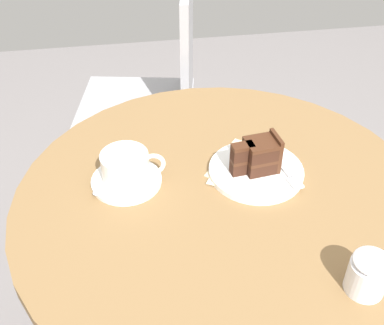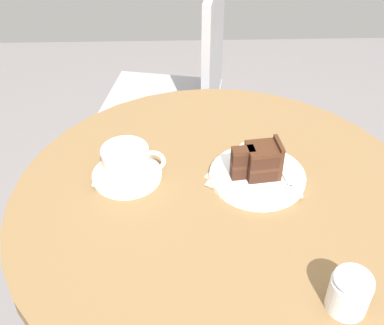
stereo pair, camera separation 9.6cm
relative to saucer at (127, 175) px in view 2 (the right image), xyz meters
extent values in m
cylinder|color=brown|center=(0.19, -0.07, -0.02)|extent=(0.83, 0.83, 0.03)
cylinder|color=silver|center=(0.19, -0.07, -0.36)|extent=(0.07, 0.07, 0.64)
cylinder|color=white|center=(0.00, 0.00, 0.00)|extent=(0.14, 0.14, 0.01)
cylinder|color=white|center=(0.00, 0.00, 0.04)|extent=(0.09, 0.09, 0.06)
cylinder|color=#D6B789|center=(0.00, 0.00, 0.07)|extent=(0.08, 0.08, 0.00)
torus|color=white|center=(0.06, 0.00, 0.04)|extent=(0.05, 0.01, 0.05)
cube|color=silver|center=(0.00, -0.04, 0.01)|extent=(0.09, 0.01, 0.00)
ellipsoid|color=silver|center=(-0.06, -0.04, 0.01)|extent=(0.02, 0.02, 0.00)
cylinder|color=white|center=(0.27, -0.01, 0.00)|extent=(0.20, 0.20, 0.01)
cube|color=#381E14|center=(0.27, -0.01, 0.02)|extent=(0.07, 0.06, 0.03)
cube|color=#381E14|center=(0.23, -0.02, 0.02)|extent=(0.05, 0.03, 0.03)
cube|color=#422314|center=(0.27, -0.01, 0.04)|extent=(0.07, 0.06, 0.01)
cube|color=#422314|center=(0.23, -0.02, 0.04)|extent=(0.05, 0.03, 0.01)
cube|color=#381E14|center=(0.27, -0.01, 0.06)|extent=(0.07, 0.06, 0.03)
cube|color=#381E14|center=(0.23, -0.02, 0.06)|extent=(0.05, 0.03, 0.03)
cube|color=#422314|center=(0.27, -0.01, 0.07)|extent=(0.07, 0.06, 0.01)
cube|color=#422314|center=(0.23, -0.02, 0.07)|extent=(0.05, 0.03, 0.01)
cube|color=#422314|center=(0.30, -0.01, 0.05)|extent=(0.01, 0.06, 0.08)
cube|color=silver|center=(0.32, 0.00, 0.01)|extent=(0.03, 0.11, 0.00)
cube|color=silver|center=(0.33, -0.07, 0.01)|extent=(0.03, 0.04, 0.00)
cube|color=beige|center=(0.26, 0.00, 0.00)|extent=(0.21, 0.21, 0.00)
cube|color=beige|center=(0.25, -0.01, 0.00)|extent=(0.19, 0.19, 0.00)
cylinder|color=#9E9EA3|center=(-0.08, 0.84, -0.47)|extent=(0.02, 0.02, 0.45)
cylinder|color=#9E9EA3|center=(-0.14, 0.52, -0.47)|extent=(0.02, 0.02, 0.45)
cylinder|color=#9E9EA3|center=(0.24, 0.77, -0.47)|extent=(0.02, 0.02, 0.45)
cylinder|color=#9E9EA3|center=(0.17, 0.46, -0.47)|extent=(0.02, 0.02, 0.45)
cube|color=#9E9EA3|center=(0.05, 0.65, -0.24)|extent=(0.45, 0.45, 0.02)
cube|color=#9E9EA3|center=(0.22, 0.61, -0.02)|extent=(0.09, 0.36, 0.41)
cylinder|color=white|center=(0.36, -0.32, 0.03)|extent=(0.06, 0.06, 0.06)
ellipsoid|color=white|center=(0.36, -0.32, 0.06)|extent=(0.06, 0.06, 0.02)
camera|label=1|loc=(0.02, -0.74, 0.64)|focal=45.00mm
camera|label=2|loc=(0.11, -0.75, 0.64)|focal=45.00mm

